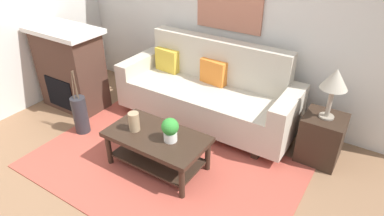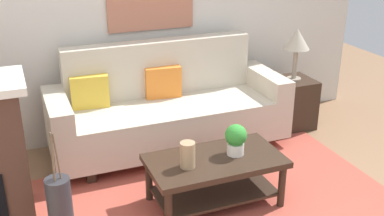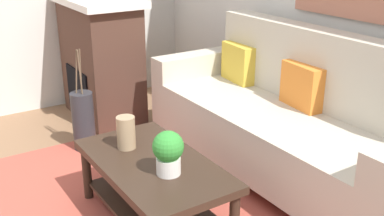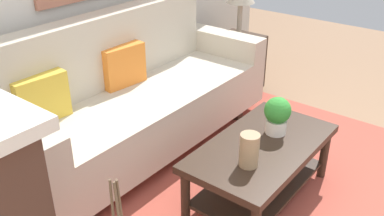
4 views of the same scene
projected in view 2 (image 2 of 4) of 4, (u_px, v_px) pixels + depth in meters
wall_back at (154, 8)px, 4.90m from camera, size 4.90×0.10×2.70m
area_rug at (218, 201)px, 4.00m from camera, size 2.93×1.86×0.01m
couch at (168, 109)px, 4.77m from camera, size 2.35×0.84×1.08m
throw_pillow_mustard at (90, 92)px, 4.53m from camera, size 0.37×0.15×0.32m
throw_pillow_orange at (163, 82)px, 4.78m from camera, size 0.37×0.16×0.32m
coffee_table at (215, 171)px, 3.86m from camera, size 1.10×0.60×0.43m
tabletop_vase at (188, 155)px, 3.64m from camera, size 0.12×0.12×0.21m
potted_plant_tabletop at (236, 139)px, 3.83m from camera, size 0.18×0.18×0.26m
side_table at (292, 103)px, 5.33m from camera, size 0.44×0.44×0.56m
table_lamp at (297, 41)px, 5.06m from camera, size 0.28×0.28×0.57m
floor_vase at (60, 209)px, 3.47m from camera, size 0.18×0.18×0.50m
floor_vase_branch_a at (57, 156)px, 3.31m from camera, size 0.03×0.02×0.36m
floor_vase_branch_b at (52, 156)px, 3.31m from camera, size 0.02×0.02×0.36m
floor_vase_branch_c at (53, 158)px, 3.29m from camera, size 0.02×0.04×0.36m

